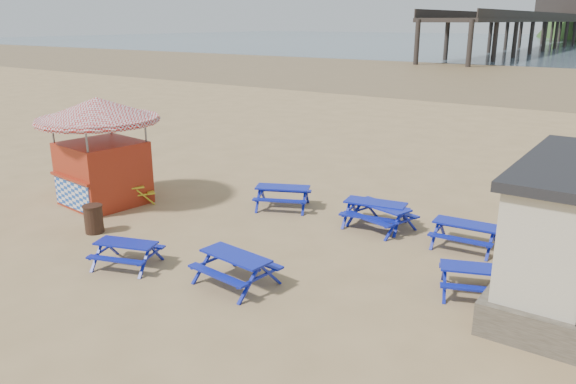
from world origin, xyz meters
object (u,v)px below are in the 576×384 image
Objects in this scene: picnic_table_blue_b at (381,217)px; picnic_table_yellow at (131,191)px; picnic_table_blue_a at (283,197)px; litter_bin at (94,219)px; ice_cream_kiosk at (100,138)px.

picnic_table_blue_b is 8.59m from picnic_table_yellow.
picnic_table_blue_a is at bearing -162.40° from picnic_table_blue_b.
picnic_table_yellow is at bearing -178.21° from picnic_table_blue_a.
picnic_table_blue_b is 8.44m from litter_bin.
picnic_table_blue_b is 0.99× the size of picnic_table_yellow.
picnic_table_blue_b is (3.52, 0.09, 0.00)m from picnic_table_blue_a.
ice_cream_kiosk is (-5.24, -2.99, 1.89)m from picnic_table_blue_a.
picnic_table_blue_b is at bearing 46.97° from picnic_table_yellow.
picnic_table_blue_a is 1.04× the size of picnic_table_yellow.
litter_bin is at bearing -147.68° from picnic_table_blue_a.
picnic_table_yellow is 0.47× the size of ice_cream_kiosk.
ice_cream_kiosk reaches higher than picnic_table_yellow.
picnic_table_yellow is at bearing 119.40° from litter_bin.
picnic_table_yellow is (-8.23, -2.44, -0.02)m from picnic_table_blue_b.
ice_cream_kiosk is (-0.52, -0.65, 1.91)m from picnic_table_yellow.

